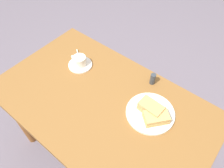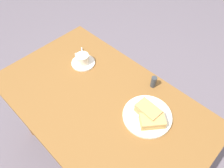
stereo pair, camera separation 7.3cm
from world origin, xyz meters
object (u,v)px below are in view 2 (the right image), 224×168
Objects in this scene: sandwich_plate at (147,116)px; salt_shaker at (154,82)px; sandwich_front at (148,111)px; sandwich_back at (152,121)px; coffee_cup at (82,58)px; dining_table at (101,111)px; coffee_saucer at (83,63)px; spoon at (82,54)px.

sandwich_plate is 3.60× the size of salt_shaker.
sandwich_back is (-0.05, 0.03, -0.00)m from sandwich_front.
sandwich_front is at bearing 178.07° from coffee_cup.
coffee_saucer is at bearing -23.40° from dining_table.
coffee_cup is (0.00, 0.00, 0.04)m from coffee_saucer.
coffee_cup is at bearing -23.25° from dining_table.
spoon is (0.60, -0.07, 0.01)m from sandwich_plate.
dining_table is at bearing 156.75° from coffee_cup.
spoon reaches higher than sandwich_plate.
sandwich_back reaches higher than dining_table.
coffee_cup is (0.29, -0.13, 0.15)m from dining_table.
salt_shaker is (-0.49, -0.12, 0.02)m from spoon.
coffee_cup is at bearing -4.34° from sandwich_back.
coffee_cup is 0.47m from salt_shaker.
spoon is (0.06, -0.05, 0.01)m from coffee_saucer.
sandwich_back is 1.33× the size of coffee_cup.
sandwich_back is at bearing 154.88° from sandwich_plate.
coffee_saucer is (0.29, -0.13, 0.11)m from dining_table.
salt_shaker is at bearing -60.40° from sandwich_plate.
coffee_cup reaches higher than spoon.
dining_table is 8.16× the size of coffee_saucer.
sandwich_plate is at bearing 173.46° from spoon.
sandwich_plate reaches higher than dining_table.
coffee_cup reaches higher than sandwich_plate.
sandwich_front is 0.06m from sandwich_back.
coffee_cup is 0.08m from spoon.
sandwich_front is 0.54m from coffee_cup.
salt_shaker reaches higher than dining_table.
coffee_saucer is at bearing -2.53° from sandwich_plate.
dining_table is 14.29× the size of spoon.
sandwich_front is at bearing -45.96° from sandwich_plate.
dining_table is 0.35m from salt_shaker.
sandwich_plate is at bearing 134.04° from sandwich_front.
coffee_saucer is at bearing -1.95° from sandwich_front.
sandwich_front is 0.21m from salt_shaker.
dining_table is 0.41m from spoon.
sandwich_back is at bearing 125.92° from salt_shaker.
salt_shaker is (0.11, -0.19, 0.03)m from sandwich_plate.
coffee_saucer is 0.04m from coffee_cup.
sandwich_back is (-0.04, 0.02, 0.03)m from sandwich_plate.
sandwich_front reaches higher than dining_table.
coffee_saucer is 0.08m from spoon.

